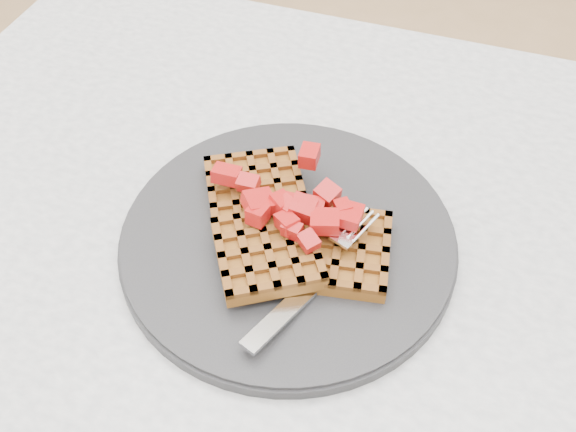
{
  "coord_description": "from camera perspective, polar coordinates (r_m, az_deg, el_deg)",
  "views": [
    {
      "loc": [
        -0.01,
        -0.35,
        1.22
      ],
      "look_at": [
        -0.13,
        0.01,
        0.79
      ],
      "focal_mm": 40.0,
      "sensor_mm": 36.0,
      "label": 1
    }
  ],
  "objects": [
    {
      "name": "table",
      "position": [
        0.68,
        10.44,
        -11.89
      ],
      "size": [
        1.2,
        0.8,
        0.75
      ],
      "color": "silver",
      "rests_on": "ground"
    },
    {
      "name": "strawberry_pile",
      "position": [
        0.56,
        0.0,
        0.93
      ],
      "size": [
        0.15,
        0.15,
        0.02
      ],
      "primitive_type": null,
      "color": "#8D0305",
      "rests_on": "waffles"
    },
    {
      "name": "waffles",
      "position": [
        0.58,
        -0.11,
        -1.09
      ],
      "size": [
        0.21,
        0.2,
        0.03
      ],
      "color": "brown",
      "rests_on": "plate"
    },
    {
      "name": "plate",
      "position": [
        0.6,
        0.0,
        -2.0
      ],
      "size": [
        0.31,
        0.31,
        0.02
      ],
      "primitive_type": "cylinder",
      "color": "black",
      "rests_on": "table"
    },
    {
      "name": "fork",
      "position": [
        0.56,
        2.94,
        -5.18
      ],
      "size": [
        0.08,
        0.18,
        0.02
      ],
      "primitive_type": null,
      "rotation": [
        0.0,
        0.0,
        -0.35
      ],
      "color": "silver",
      "rests_on": "plate"
    }
  ]
}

